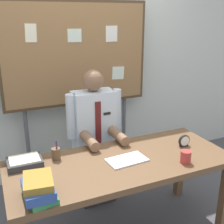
# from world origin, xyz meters

# --- Properties ---
(back_wall) EXTENTS (6.40, 0.08, 2.70)m
(back_wall) POSITION_xyz_m (0.00, 1.30, 1.35)
(back_wall) COLOR silver
(back_wall) RESTS_ON ground_plane
(desk) EXTENTS (1.78, 0.75, 0.74)m
(desk) POSITION_xyz_m (0.00, 0.00, 0.65)
(desk) COLOR brown
(desk) RESTS_ON ground_plane
(person) EXTENTS (0.55, 0.56, 1.36)m
(person) POSITION_xyz_m (0.00, 0.60, 0.63)
(person) COLOR #2D2D33
(person) RESTS_ON ground_plane
(bulletin_board) EXTENTS (1.59, 0.09, 1.98)m
(bulletin_board) POSITION_xyz_m (0.00, 1.10, 1.42)
(bulletin_board) COLOR #4C3823
(bulletin_board) RESTS_ON ground_plane
(book_stack) EXTENTS (0.21, 0.28, 0.14)m
(book_stack) POSITION_xyz_m (-0.69, -0.24, 0.81)
(book_stack) COLOR #337F47
(book_stack) RESTS_ON desk
(open_notebook) EXTENTS (0.33, 0.20, 0.01)m
(open_notebook) POSITION_xyz_m (0.04, -0.02, 0.74)
(open_notebook) COLOR white
(open_notebook) RESTS_ON desk
(desk_clock) EXTENTS (0.11, 0.04, 0.11)m
(desk_clock) POSITION_xyz_m (0.62, 0.01, 0.78)
(desk_clock) COLOR black
(desk_clock) RESTS_ON desk
(coffee_mug) EXTENTS (0.08, 0.08, 0.10)m
(coffee_mug) POSITION_xyz_m (0.44, -0.23, 0.79)
(coffee_mug) COLOR #B23833
(coffee_mug) RESTS_ON desk
(pen_holder) EXTENTS (0.07, 0.07, 0.16)m
(pen_holder) POSITION_xyz_m (-0.47, 0.23, 0.78)
(pen_holder) COLOR brown
(pen_holder) RESTS_ON desk
(paper_tray) EXTENTS (0.26, 0.20, 0.06)m
(paper_tray) POSITION_xyz_m (-0.71, 0.23, 0.76)
(paper_tray) COLOR #333338
(paper_tray) RESTS_ON desk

